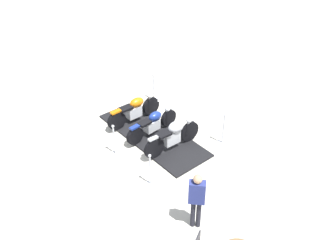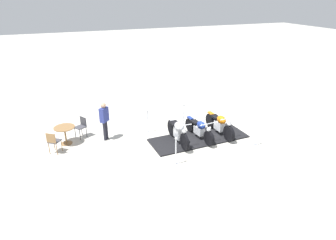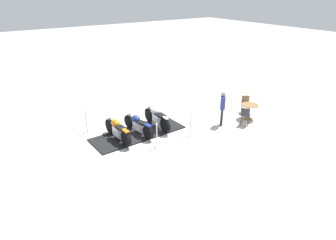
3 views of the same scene
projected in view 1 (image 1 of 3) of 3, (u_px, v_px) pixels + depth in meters
ground_plane at (153, 135)px, 12.59m from camera, size 80.00×80.00×0.00m
display_platform at (153, 135)px, 12.57m from camera, size 1.72×4.29×0.06m
motorcycle_chrome at (173, 135)px, 11.64m from camera, size 2.11×0.71×1.03m
motorcycle_navy at (153, 123)px, 12.34m from camera, size 2.11×0.76×0.90m
motorcycle_copper at (135, 110)px, 12.96m from camera, size 2.14×0.77×0.98m
stanchion_right_front at (223, 134)px, 12.05m from camera, size 0.34×0.34×1.13m
stanchion_left_mid at (115, 144)px, 11.58m from camera, size 0.29×0.29×1.09m
stanchion_right_rear at (154, 91)px, 14.32m from camera, size 0.31×0.31×1.11m
stanchion_left_front at (150, 174)px, 10.45m from camera, size 0.31×0.31×1.08m
bystander_person at (197, 197)px, 8.85m from camera, size 0.44×0.44×1.69m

